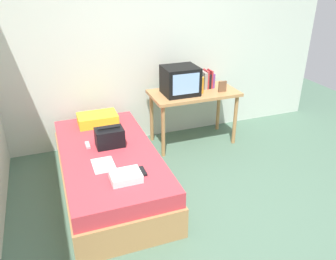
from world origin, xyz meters
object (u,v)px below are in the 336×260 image
at_px(desk, 194,98).
at_px(pillow, 98,119).
at_px(water_bottle, 201,85).
at_px(handbag, 110,137).
at_px(bed, 110,170).
at_px(picture_frame, 222,87).
at_px(book_row, 207,80).
at_px(remote_dark, 143,171).
at_px(remote_silver, 88,145).
at_px(folded_towel, 126,176).
at_px(magazine, 104,165).
at_px(tv, 180,80).

distance_m(desk, pillow, 1.30).
bearing_deg(water_bottle, handbag, -157.89).
xyz_separation_m(bed, desk, (1.31, 0.73, 0.41)).
distance_m(bed, picture_frame, 1.85).
bearing_deg(book_row, remote_dark, -134.41).
distance_m(desk, remote_silver, 1.60).
bearing_deg(bed, folded_towel, -85.60).
bearing_deg(handbag, remote_silver, 160.97).
height_order(bed, folded_towel, folded_towel).
bearing_deg(folded_towel, magazine, 114.41).
bearing_deg(pillow, tv, -0.29).
relative_size(book_row, remote_silver, 1.72).
height_order(water_bottle, remote_silver, water_bottle).
height_order(water_bottle, book_row, book_row).
relative_size(tv, remote_silver, 3.06).
bearing_deg(water_bottle, tv, 165.25).
bearing_deg(handbag, pillow, 92.41).
distance_m(book_row, handbag, 1.68).
bearing_deg(picture_frame, tv, 167.39).
height_order(book_row, remote_silver, book_row).
relative_size(picture_frame, magazine, 0.50).
height_order(pillow, handbag, handbag).
xyz_separation_m(bed, remote_silver, (-0.19, 0.18, 0.26)).
distance_m(water_bottle, remote_dark, 1.68).
height_order(desk, handbag, desk).
height_order(bed, water_bottle, water_bottle).
height_order(desk, tv, tv).
distance_m(remote_dark, remote_silver, 0.82).
distance_m(pillow, handbag, 0.62).
height_order(picture_frame, handbag, picture_frame).
relative_size(bed, remote_silver, 13.89).
relative_size(tv, folded_towel, 1.57).
bearing_deg(tv, magazine, -140.74).
relative_size(remote_silver, folded_towel, 0.51).
height_order(handbag, folded_towel, handbag).
distance_m(bed, water_bottle, 1.64).
bearing_deg(magazine, water_bottle, 31.86).
relative_size(pillow, handbag, 1.58).
xyz_separation_m(book_row, pillow, (-1.53, -0.10, -0.31)).
distance_m(handbag, magazine, 0.41).
height_order(bed, book_row, book_row).
relative_size(desk, magazine, 4.00).
bearing_deg(folded_towel, water_bottle, 42.92).
bearing_deg(folded_towel, pillow, 91.15).
relative_size(magazine, remote_dark, 1.86).
bearing_deg(picture_frame, book_row, 116.19).
height_order(bed, tv, tv).
relative_size(bed, water_bottle, 9.26).
relative_size(pillow, magazine, 1.63).
bearing_deg(bed, remote_dark, -66.47).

